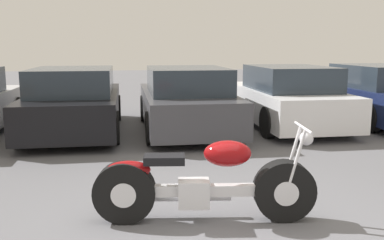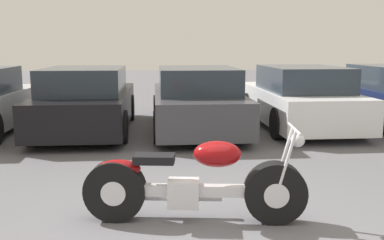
{
  "view_description": "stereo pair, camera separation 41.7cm",
  "coord_description": "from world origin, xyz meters",
  "px_view_note": "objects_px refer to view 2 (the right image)",
  "views": [
    {
      "loc": [
        -0.99,
        -4.05,
        1.92
      ],
      "look_at": [
        -0.05,
        2.01,
        0.85
      ],
      "focal_mm": 40.0,
      "sensor_mm": 36.0,
      "label": 1
    },
    {
      "loc": [
        -0.58,
        -4.1,
        1.92
      ],
      "look_at": [
        -0.05,
        2.01,
        0.85
      ],
      "focal_mm": 40.0,
      "sensor_mm": 36.0,
      "label": 2
    }
  ],
  "objects_px": {
    "parked_car_black": "(87,101)",
    "parked_car_dark_grey": "(197,101)",
    "motorcycle": "(193,184)",
    "parked_car_white": "(299,99)"
  },
  "relations": [
    {
      "from": "parked_car_black",
      "to": "parked_car_white",
      "type": "height_order",
      "value": "same"
    },
    {
      "from": "motorcycle",
      "to": "parked_car_dark_grey",
      "type": "bearing_deg",
      "value": 83.94
    },
    {
      "from": "parked_car_black",
      "to": "parked_car_dark_grey",
      "type": "height_order",
      "value": "same"
    },
    {
      "from": "motorcycle",
      "to": "parked_car_dark_grey",
      "type": "distance_m",
      "value": 5.13
    },
    {
      "from": "parked_car_dark_grey",
      "to": "parked_car_white",
      "type": "relative_size",
      "value": 1.0
    },
    {
      "from": "motorcycle",
      "to": "parked_car_black",
      "type": "bearing_deg",
      "value": 110.22
    },
    {
      "from": "motorcycle",
      "to": "parked_car_white",
      "type": "xyz_separation_m",
      "value": [
        3.01,
        5.34,
        0.25
      ]
    },
    {
      "from": "parked_car_dark_grey",
      "to": "parked_car_black",
      "type": "bearing_deg",
      "value": 176.73
    },
    {
      "from": "parked_car_dark_grey",
      "to": "parked_car_white",
      "type": "bearing_deg",
      "value": 5.67
    },
    {
      "from": "parked_car_black",
      "to": "parked_car_white",
      "type": "relative_size",
      "value": 1.0
    }
  ]
}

